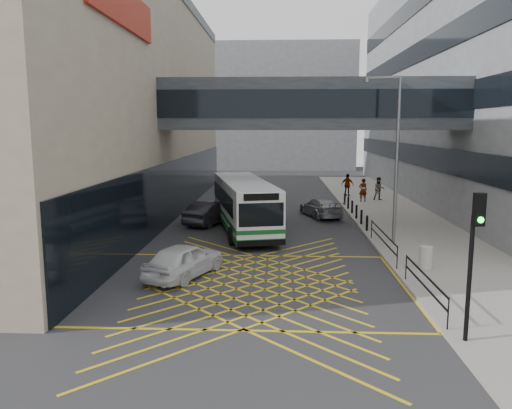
# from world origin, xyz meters

# --- Properties ---
(ground) EXTENTS (120.00, 120.00, 0.00)m
(ground) POSITION_xyz_m (0.00, 0.00, 0.00)
(ground) COLOR #333335
(building_whsmith) EXTENTS (24.17, 42.00, 16.00)m
(building_whsmith) POSITION_xyz_m (-17.98, 16.00, 8.00)
(building_whsmith) COLOR tan
(building_whsmith) RESTS_ON ground
(building_far) EXTENTS (28.00, 16.00, 18.00)m
(building_far) POSITION_xyz_m (-2.00, 60.00, 9.00)
(building_far) COLOR slate
(building_far) RESTS_ON ground
(skybridge) EXTENTS (20.00, 4.10, 3.00)m
(skybridge) POSITION_xyz_m (3.00, 12.00, 7.50)
(skybridge) COLOR #34393E
(skybridge) RESTS_ON ground
(pavement) EXTENTS (6.00, 54.00, 0.16)m
(pavement) POSITION_xyz_m (9.00, 15.00, 0.08)
(pavement) COLOR gray
(pavement) RESTS_ON ground
(box_junction) EXTENTS (12.00, 9.00, 0.01)m
(box_junction) POSITION_xyz_m (0.00, 0.00, 0.00)
(box_junction) COLOR gold
(box_junction) RESTS_ON ground
(bus) EXTENTS (4.88, 11.16, 3.05)m
(bus) POSITION_xyz_m (-1.03, 10.51, 1.63)
(bus) COLOR silver
(bus) RESTS_ON ground
(car_white) EXTENTS (3.52, 4.98, 1.47)m
(car_white) POSITION_xyz_m (-2.85, 0.95, 0.73)
(car_white) COLOR silver
(car_white) RESTS_ON ground
(car_dark) EXTENTS (3.51, 5.09, 1.48)m
(car_dark) POSITION_xyz_m (-3.30, 12.37, 0.74)
(car_dark) COLOR black
(car_dark) RESTS_ON ground
(car_silver) EXTENTS (3.15, 4.90, 1.41)m
(car_silver) POSITION_xyz_m (4.00, 15.37, 0.71)
(car_silver) COLOR gray
(car_silver) RESTS_ON ground
(traffic_light) EXTENTS (0.33, 0.51, 4.28)m
(traffic_light) POSITION_xyz_m (6.43, -5.38, 2.94)
(traffic_light) COLOR black
(traffic_light) RESTS_ON pavement
(street_lamp) EXTENTS (1.86, 1.02, 8.59)m
(street_lamp) POSITION_xyz_m (6.96, 7.15, 5.05)
(street_lamp) COLOR slate
(street_lamp) RESTS_ON pavement
(litter_bin) EXTENTS (0.56, 0.56, 0.97)m
(litter_bin) POSITION_xyz_m (7.39, 2.13, 0.64)
(litter_bin) COLOR #ADA89E
(litter_bin) RESTS_ON pavement
(kerb_railings) EXTENTS (0.05, 12.54, 1.00)m
(kerb_railings) POSITION_xyz_m (6.15, 1.78, 0.88)
(kerb_railings) COLOR black
(kerb_railings) RESTS_ON pavement
(bollards) EXTENTS (0.14, 10.14, 0.90)m
(bollards) POSITION_xyz_m (6.25, 15.00, 0.61)
(bollards) COLOR black
(bollards) RESTS_ON pavement
(pedestrian_a) EXTENTS (0.81, 0.63, 1.87)m
(pedestrian_a) POSITION_xyz_m (7.92, 21.66, 1.09)
(pedestrian_a) COLOR gray
(pedestrian_a) RESTS_ON pavement
(pedestrian_b) EXTENTS (0.93, 0.55, 1.89)m
(pedestrian_b) POSITION_xyz_m (9.39, 22.51, 1.11)
(pedestrian_b) COLOR gray
(pedestrian_b) RESTS_ON pavement
(pedestrian_c) EXTENTS (1.27, 1.03, 1.94)m
(pedestrian_c) POSITION_xyz_m (7.12, 24.95, 1.13)
(pedestrian_c) COLOR gray
(pedestrian_c) RESTS_ON pavement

